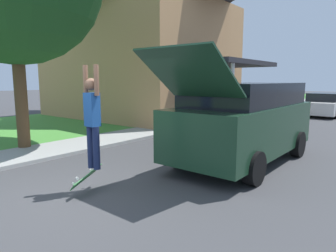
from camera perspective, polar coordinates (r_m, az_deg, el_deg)
ground_plane at (r=5.91m, az=-16.81°, el=-12.61°), size 120.00×120.00×0.00m
lawn at (r=15.65m, az=-15.15°, el=0.80°), size 10.00×80.00×0.08m
sidewalk at (r=12.38m, az=-3.13°, el=-0.89°), size 1.80×80.00×0.10m
house at (r=17.93m, az=-5.59°, el=16.46°), size 12.26×8.05×8.59m
suv_parked at (r=7.89m, az=14.34°, el=1.13°), size 2.11×5.46×2.70m
car_down_street at (r=20.46m, az=27.71°, el=3.63°), size 1.97×4.56×1.36m
skateboarder at (r=5.71m, az=-14.22°, el=1.83°), size 0.41×0.22×1.93m
skateboard at (r=5.90m, az=-15.29°, el=-9.21°), size 0.35×0.77×0.36m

